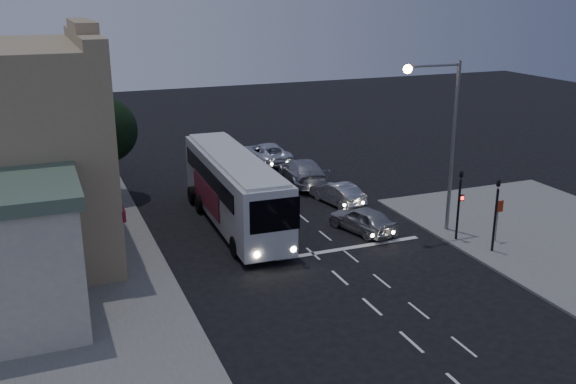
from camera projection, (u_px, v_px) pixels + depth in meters
name	position (u px, v px, depth m)	size (l,w,h in m)	color
ground	(330.00, 269.00, 29.98)	(120.00, 120.00, 0.00)	black
sidewalk_far	(30.00, 247.00, 32.43)	(12.00, 50.00, 0.12)	slate
road_markings	(325.00, 241.00, 33.36)	(8.00, 30.55, 0.01)	silver
tour_bus	(234.00, 188.00, 35.18)	(3.06, 12.84, 3.92)	silver
car_suv	(363.00, 219.00, 34.45)	(1.67, 4.14, 1.41)	#B3B3B3
car_sedan_a	(337.00, 193.00, 39.01)	(1.42, 4.07, 1.34)	#BDBDBD
car_sedan_b	(303.00, 171.00, 43.11)	(2.34, 5.76, 1.67)	#A0A0A8
car_sedan_c	(266.00, 153.00, 48.27)	(2.54, 5.51, 1.53)	silver
traffic_signal_main	(460.00, 197.00, 32.63)	(0.25, 0.35, 4.10)	black
traffic_signal_side	(496.00, 207.00, 31.13)	(0.18, 0.15, 4.10)	black
regulatory_sign	(498.00, 214.00, 32.58)	(0.45, 0.12, 2.20)	slate
streetlight	(444.00, 128.00, 32.81)	(3.32, 0.44, 9.00)	slate
low_building_north	(13.00, 136.00, 41.88)	(9.40, 9.40, 6.50)	#ACA79F
street_tree	(104.00, 127.00, 39.02)	(4.00, 4.00, 6.20)	black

